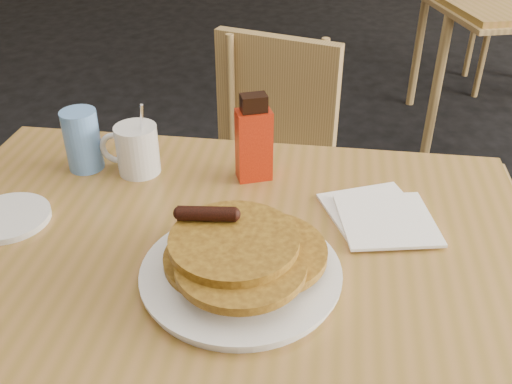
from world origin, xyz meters
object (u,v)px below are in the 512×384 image
Objects in this scene: pancake_plate at (241,263)px; coffee_mug at (136,149)px; syrup_bottle at (254,141)px; blue_tumbler at (82,140)px; main_table at (219,258)px; chair_main_far at (272,158)px.

pancake_plate is 0.40m from coffee_mug.
syrup_bottle is (0.24, 0.01, 0.03)m from coffee_mug.
main_table is at bearing -32.84° from blue_tumbler.
pancake_plate is 0.49m from blue_tumbler.
chair_main_far is at bearing 92.54° from pancake_plate.
pancake_plate is at bearing -70.46° from chair_main_far.
blue_tumbler is (-0.38, 0.30, 0.03)m from pancake_plate.
main_table is 0.31m from coffee_mug.
main_table is 3.58× the size of pancake_plate.
pancake_plate is at bearing -107.29° from syrup_bottle.
coffee_mug is 0.25m from syrup_bottle.
coffee_mug reaches higher than blue_tumbler.
chair_main_far is 0.64m from coffee_mug.
pancake_plate is at bearing -55.82° from coffee_mug.
blue_tumbler is at bearing -106.75° from chair_main_far.
pancake_plate is (0.04, -0.82, 0.27)m from chair_main_far.
main_table is 0.25m from syrup_bottle.
chair_main_far is at bearing 88.40° from main_table.
pancake_plate is 2.49× the size of blue_tumbler.
blue_tumbler is at bearing 147.16° from main_table.
main_table is 8.93× the size of blue_tumbler.
chair_main_far is 5.26× the size of coffee_mug.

